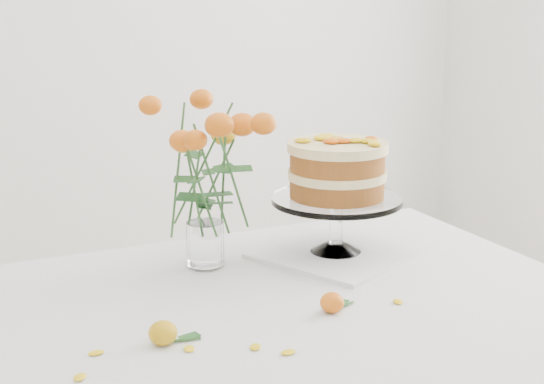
% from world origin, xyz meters
% --- Properties ---
extents(table, '(1.43, 0.93, 0.76)m').
position_xyz_m(table, '(0.00, 0.00, 0.67)').
color(table, tan).
rests_on(table, ground).
extents(napkin, '(0.39, 0.39, 0.01)m').
position_xyz_m(napkin, '(0.33, 0.21, 0.76)').
color(napkin, white).
rests_on(napkin, table).
extents(cake_stand, '(0.29, 0.29, 0.26)m').
position_xyz_m(cake_stand, '(0.33, 0.21, 0.94)').
color(cake_stand, white).
rests_on(cake_stand, napkin).
extents(rose_vase, '(0.29, 0.29, 0.39)m').
position_xyz_m(rose_vase, '(0.04, 0.26, 0.99)').
color(rose_vase, white).
rests_on(rose_vase, table).
extents(loose_rose_near, '(0.09, 0.05, 0.04)m').
position_xyz_m(loose_rose_near, '(-0.15, -0.06, 0.78)').
color(loose_rose_near, gold).
rests_on(loose_rose_near, table).
extents(loose_rose_far, '(0.08, 0.04, 0.04)m').
position_xyz_m(loose_rose_far, '(0.17, -0.06, 0.77)').
color(loose_rose_far, orange).
rests_on(loose_rose_far, table).
extents(stray_petal_a, '(0.03, 0.02, 0.00)m').
position_xyz_m(stray_petal_a, '(-0.12, -0.10, 0.76)').
color(stray_petal_a, yellow).
rests_on(stray_petal_a, table).
extents(stray_petal_b, '(0.03, 0.02, 0.00)m').
position_xyz_m(stray_petal_b, '(-0.02, -0.14, 0.76)').
color(stray_petal_b, yellow).
rests_on(stray_petal_b, table).
extents(stray_petal_c, '(0.03, 0.02, 0.00)m').
position_xyz_m(stray_petal_c, '(0.02, -0.18, 0.76)').
color(stray_petal_c, yellow).
rests_on(stray_petal_c, table).
extents(stray_petal_d, '(0.03, 0.02, 0.00)m').
position_xyz_m(stray_petal_d, '(-0.26, -0.05, 0.76)').
color(stray_petal_d, yellow).
rests_on(stray_petal_d, table).
extents(stray_petal_e, '(0.03, 0.02, 0.00)m').
position_xyz_m(stray_petal_e, '(-0.30, -0.12, 0.76)').
color(stray_petal_e, yellow).
rests_on(stray_petal_e, table).
extents(stray_petal_f, '(0.03, 0.02, 0.00)m').
position_xyz_m(stray_petal_f, '(0.30, -0.08, 0.76)').
color(stray_petal_f, yellow).
rests_on(stray_petal_f, table).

